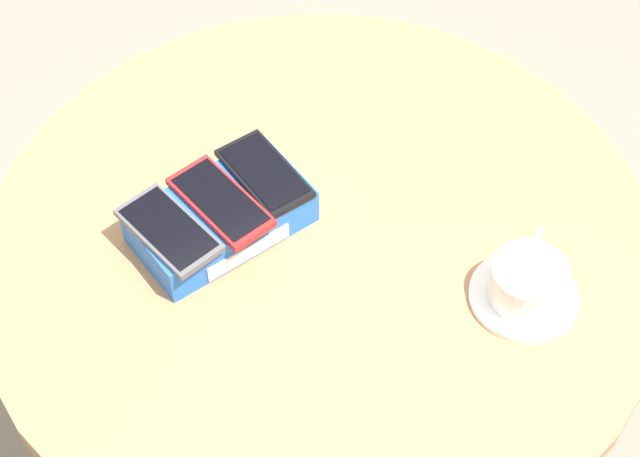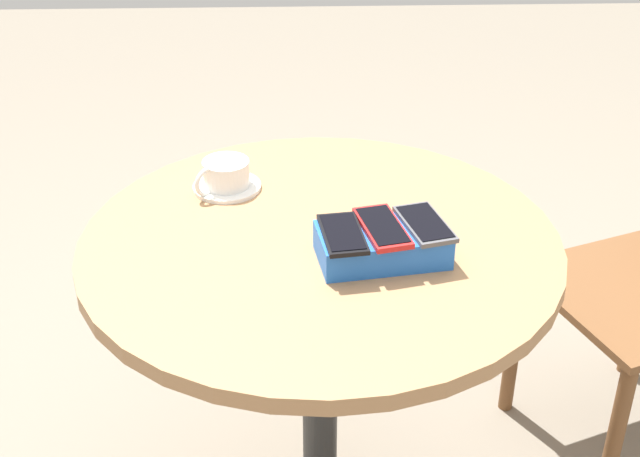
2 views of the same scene
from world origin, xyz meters
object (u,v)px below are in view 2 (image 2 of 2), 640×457
(phone_gray, at_px, (425,224))
(phone_black, at_px, (343,234))
(coffee_cup, at_px, (225,173))
(round_table, at_px, (320,304))
(phone_box, at_px, (382,245))
(saucer, at_px, (227,187))
(phone_red, at_px, (382,227))

(phone_gray, bearing_deg, phone_black, 11.34)
(phone_black, relative_size, coffee_cup, 1.33)
(round_table, distance_m, coffee_cup, 0.32)
(round_table, distance_m, phone_box, 0.21)
(coffee_cup, bearing_deg, round_table, 132.69)
(phone_gray, relative_size, saucer, 1.11)
(phone_box, height_order, coffee_cup, coffee_cup)
(phone_box, xyz_separation_m, phone_gray, (-0.07, -0.01, 0.03))
(phone_red, distance_m, coffee_cup, 0.38)
(phone_red, bearing_deg, phone_black, 14.43)
(phone_red, relative_size, phone_black, 1.09)
(phone_gray, xyz_separation_m, saucer, (0.35, -0.25, -0.05))
(phone_box, height_order, phone_gray, phone_gray)
(phone_gray, height_order, coffee_cup, same)
(round_table, height_order, saucer, saucer)
(phone_gray, xyz_separation_m, coffee_cup, (0.35, -0.25, -0.02))
(round_table, height_order, phone_gray, phone_gray)
(phone_gray, height_order, phone_black, same)
(phone_gray, bearing_deg, coffee_cup, -35.07)
(phone_red, distance_m, phone_black, 0.07)
(round_table, relative_size, phone_gray, 5.81)
(phone_black, xyz_separation_m, coffee_cup, (0.21, -0.28, -0.02))
(saucer, bearing_deg, phone_box, 136.52)
(phone_gray, height_order, saucer, phone_gray)
(phone_gray, height_order, phone_red, phone_red)
(phone_black, xyz_separation_m, saucer, (0.21, -0.28, -0.05))
(phone_gray, distance_m, coffee_cup, 0.43)
(phone_red, bearing_deg, phone_box, 97.21)
(round_table, bearing_deg, saucer, -48.01)
(round_table, distance_m, phone_red, 0.24)
(phone_red, xyz_separation_m, phone_black, (0.07, 0.02, -0.00))
(round_table, bearing_deg, phone_box, 146.11)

